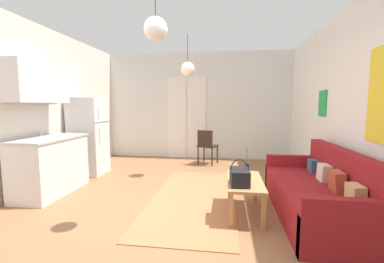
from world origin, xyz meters
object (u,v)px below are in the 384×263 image
(accent_chair, at_px, (207,145))
(pendant_lamp_far, at_px, (188,69))
(bamboo_vase, at_px, (247,169))
(coffee_table, at_px, (245,185))
(handbag, at_px, (240,177))
(pendant_lamp_near, at_px, (156,29))
(couch, at_px, (319,196))
(refrigerator, at_px, (89,136))

(accent_chair, bearing_deg, pendant_lamp_far, 91.55)
(bamboo_vase, bearing_deg, coffee_table, -99.78)
(handbag, height_order, accent_chair, accent_chair)
(bamboo_vase, bearing_deg, pendant_lamp_near, -147.35)
(couch, xyz_separation_m, accent_chair, (-1.65, 2.62, 0.20))
(bamboo_vase, relative_size, pendant_lamp_near, 0.60)
(accent_chair, bearing_deg, couch, 141.19)
(couch, xyz_separation_m, bamboo_vase, (-0.90, 0.19, 0.26))
(coffee_table, relative_size, refrigerator, 0.60)
(bamboo_vase, bearing_deg, couch, -11.60)
(refrigerator, bearing_deg, bamboo_vase, -22.72)
(bamboo_vase, bearing_deg, pendant_lamp_far, 125.85)
(accent_chair, bearing_deg, handbag, 121.48)
(refrigerator, xyz_separation_m, accent_chair, (2.36, 1.14, -0.31))
(bamboo_vase, distance_m, handbag, 0.42)
(accent_chair, relative_size, pendant_lamp_near, 1.25)
(refrigerator, height_order, accent_chair, refrigerator)
(coffee_table, bearing_deg, pendant_lamp_near, -154.99)
(coffee_table, bearing_deg, handbag, -112.18)
(accent_chair, distance_m, pendant_lamp_far, 1.94)
(handbag, bearing_deg, couch, 12.24)
(accent_chair, xyz_separation_m, pendant_lamp_far, (-0.31, -0.98, 1.64))
(couch, xyz_separation_m, pendant_lamp_far, (-1.96, 1.64, 1.84))
(refrigerator, bearing_deg, coffee_table, -26.10)
(refrigerator, distance_m, accent_chair, 2.63)
(couch, distance_m, bamboo_vase, 0.96)
(coffee_table, distance_m, bamboo_vase, 0.26)
(accent_chair, distance_m, pendant_lamp_near, 3.61)
(couch, height_order, pendant_lamp_near, pendant_lamp_near)
(refrigerator, distance_m, pendant_lamp_near, 3.20)
(handbag, xyz_separation_m, accent_chair, (-0.62, 2.84, -0.07))
(coffee_table, bearing_deg, bamboo_vase, 80.22)
(couch, height_order, pendant_lamp_far, pendant_lamp_far)
(couch, distance_m, refrigerator, 4.30)
(bamboo_vase, distance_m, accent_chair, 2.55)
(coffee_table, height_order, accent_chair, accent_chair)
(couch, distance_m, accent_chair, 3.10)
(couch, bearing_deg, bamboo_vase, 168.40)
(pendant_lamp_far, bearing_deg, accent_chair, 72.47)
(coffee_table, bearing_deg, accent_chair, 105.01)
(coffee_table, relative_size, pendant_lamp_near, 1.42)
(coffee_table, height_order, bamboo_vase, bamboo_vase)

